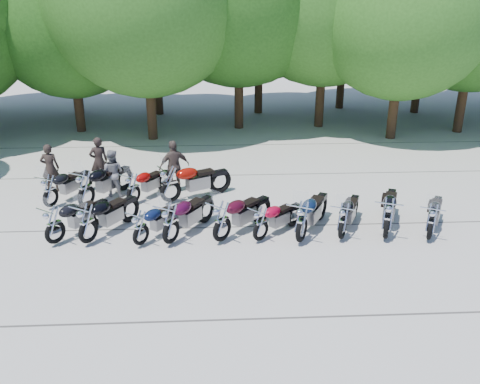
{
  "coord_description": "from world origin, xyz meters",
  "views": [
    {
      "loc": [
        -0.68,
        -11.91,
        6.42
      ],
      "look_at": [
        0.0,
        1.5,
        1.1
      ],
      "focal_mm": 38.0,
      "sensor_mm": 36.0,
      "label": 1
    }
  ],
  "objects_px": {
    "motorcycle_4": "(222,220)",
    "motorcycle_8": "(388,217)",
    "motorcycle_7": "(343,220)",
    "motorcycle_9": "(431,221)",
    "rider_2": "(174,167)",
    "motorcycle_5": "(261,223)",
    "motorcycle_6": "(302,221)",
    "motorcycle_2": "(140,227)",
    "rider_0": "(50,168)",
    "motorcycle_3": "(170,223)",
    "motorcycle_10": "(50,190)",
    "rider_3": "(99,161)",
    "motorcycle_0": "(54,224)",
    "motorcycle_13": "(170,183)",
    "rider_1": "(112,173)",
    "motorcycle_11": "(85,188)",
    "motorcycle_1": "(87,222)",
    "motorcycle_12": "(133,187)"
  },
  "relations": [
    {
      "from": "motorcycle_2",
      "to": "motorcycle_5",
      "type": "distance_m",
      "value": 3.23
    },
    {
      "from": "motorcycle_13",
      "to": "rider_1",
      "type": "height_order",
      "value": "rider_1"
    },
    {
      "from": "motorcycle_3",
      "to": "rider_1",
      "type": "relative_size",
      "value": 1.49
    },
    {
      "from": "motorcycle_3",
      "to": "motorcycle_4",
      "type": "relative_size",
      "value": 0.99
    },
    {
      "from": "motorcycle_8",
      "to": "motorcycle_10",
      "type": "relative_size",
      "value": 1.11
    },
    {
      "from": "rider_3",
      "to": "motorcycle_11",
      "type": "bearing_deg",
      "value": 68.04
    },
    {
      "from": "motorcycle_5",
      "to": "rider_1",
      "type": "xyz_separation_m",
      "value": [
        -4.63,
        3.67,
        0.23
      ]
    },
    {
      "from": "motorcycle_8",
      "to": "rider_2",
      "type": "xyz_separation_m",
      "value": [
        -6.06,
        3.96,
        0.22
      ]
    },
    {
      "from": "motorcycle_3",
      "to": "motorcycle_7",
      "type": "xyz_separation_m",
      "value": [
        4.68,
        0.05,
        -0.06
      ]
    },
    {
      "from": "motorcycle_2",
      "to": "motorcycle_8",
      "type": "bearing_deg",
      "value": -143.24
    },
    {
      "from": "motorcycle_8",
      "to": "motorcycle_4",
      "type": "bearing_deg",
      "value": 21.31
    },
    {
      "from": "motorcycle_10",
      "to": "motorcycle_11",
      "type": "distance_m",
      "value": 1.14
    },
    {
      "from": "motorcycle_10",
      "to": "rider_2",
      "type": "distance_m",
      "value": 4.03
    },
    {
      "from": "motorcycle_0",
      "to": "motorcycle_10",
      "type": "bearing_deg",
      "value": -35.46
    },
    {
      "from": "motorcycle_4",
      "to": "motorcycle_13",
      "type": "bearing_deg",
      "value": -17.77
    },
    {
      "from": "motorcycle_8",
      "to": "motorcycle_11",
      "type": "distance_m",
      "value": 9.13
    },
    {
      "from": "motorcycle_5",
      "to": "motorcycle_6",
      "type": "distance_m",
      "value": 1.11
    },
    {
      "from": "motorcycle_8",
      "to": "motorcycle_9",
      "type": "relative_size",
      "value": 1.13
    },
    {
      "from": "motorcycle_7",
      "to": "motorcycle_0",
      "type": "bearing_deg",
      "value": 25.19
    },
    {
      "from": "motorcycle_2",
      "to": "motorcycle_10",
      "type": "height_order",
      "value": "motorcycle_10"
    },
    {
      "from": "rider_1",
      "to": "rider_3",
      "type": "xyz_separation_m",
      "value": [
        -0.65,
        1.06,
        0.07
      ]
    },
    {
      "from": "motorcycle_2",
      "to": "motorcycle_6",
      "type": "xyz_separation_m",
      "value": [
        4.33,
        -0.05,
        0.11
      ]
    },
    {
      "from": "motorcycle_3",
      "to": "rider_3",
      "type": "xyz_separation_m",
      "value": [
        -2.85,
        4.8,
        0.2
      ]
    },
    {
      "from": "motorcycle_4",
      "to": "motorcycle_9",
      "type": "height_order",
      "value": "motorcycle_4"
    },
    {
      "from": "motorcycle_7",
      "to": "motorcycle_9",
      "type": "height_order",
      "value": "motorcycle_7"
    },
    {
      "from": "motorcycle_1",
      "to": "motorcycle_3",
      "type": "distance_m",
      "value": 2.24
    },
    {
      "from": "motorcycle_8",
      "to": "motorcycle_11",
      "type": "xyz_separation_m",
      "value": [
        -8.74,
        2.63,
        0.02
      ]
    },
    {
      "from": "motorcycle_3",
      "to": "rider_0",
      "type": "distance_m",
      "value": 6.11
    },
    {
      "from": "motorcycle_1",
      "to": "motorcycle_4",
      "type": "relative_size",
      "value": 0.98
    },
    {
      "from": "motorcycle_1",
      "to": "motorcycle_6",
      "type": "xyz_separation_m",
      "value": [
        5.76,
        -0.23,
        0.02
      ]
    },
    {
      "from": "motorcycle_13",
      "to": "motorcycle_2",
      "type": "bearing_deg",
      "value": 140.15
    },
    {
      "from": "motorcycle_5",
      "to": "motorcycle_7",
      "type": "bearing_deg",
      "value": -133.44
    },
    {
      "from": "rider_0",
      "to": "motorcycle_3",
      "type": "bearing_deg",
      "value": 134.8
    },
    {
      "from": "rider_3",
      "to": "motorcycle_13",
      "type": "bearing_deg",
      "value": 122.07
    },
    {
      "from": "motorcycle_6",
      "to": "rider_1",
      "type": "bearing_deg",
      "value": -5.08
    },
    {
      "from": "motorcycle_4",
      "to": "motorcycle_8",
      "type": "height_order",
      "value": "motorcycle_8"
    },
    {
      "from": "motorcycle_0",
      "to": "rider_0",
      "type": "xyz_separation_m",
      "value": [
        -1.27,
        4.08,
        0.21
      ]
    },
    {
      "from": "motorcycle_2",
      "to": "motorcycle_9",
      "type": "xyz_separation_m",
      "value": [
        7.88,
        -0.08,
        0.03
      ]
    },
    {
      "from": "motorcycle_5",
      "to": "motorcycle_13",
      "type": "xyz_separation_m",
      "value": [
        -2.65,
        2.83,
        0.14
      ]
    },
    {
      "from": "rider_3",
      "to": "motorcycle_6",
      "type": "bearing_deg",
      "value": 120.48
    },
    {
      "from": "motorcycle_6",
      "to": "motorcycle_12",
      "type": "relative_size",
      "value": 1.15
    },
    {
      "from": "motorcycle_1",
      "to": "rider_1",
      "type": "bearing_deg",
      "value": -58.94
    },
    {
      "from": "motorcycle_2",
      "to": "motorcycle_5",
      "type": "xyz_separation_m",
      "value": [
        3.23,
        0.1,
        -0.0
      ]
    },
    {
      "from": "motorcycle_4",
      "to": "rider_1",
      "type": "xyz_separation_m",
      "value": [
        -3.57,
        3.68,
        0.12
      ]
    },
    {
      "from": "motorcycle_7",
      "to": "rider_2",
      "type": "bearing_deg",
      "value": -13.0
    },
    {
      "from": "motorcycle_0",
      "to": "motorcycle_9",
      "type": "xyz_separation_m",
      "value": [
        10.19,
        -0.28,
        -0.03
      ]
    },
    {
      "from": "motorcycle_6",
      "to": "motorcycle_9",
      "type": "height_order",
      "value": "motorcycle_6"
    },
    {
      "from": "motorcycle_11",
      "to": "rider_2",
      "type": "height_order",
      "value": "rider_2"
    },
    {
      "from": "motorcycle_2",
      "to": "rider_1",
      "type": "distance_m",
      "value": 4.02
    },
    {
      "from": "motorcycle_2",
      "to": "motorcycle_8",
      "type": "relative_size",
      "value": 0.84
    }
  ]
}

